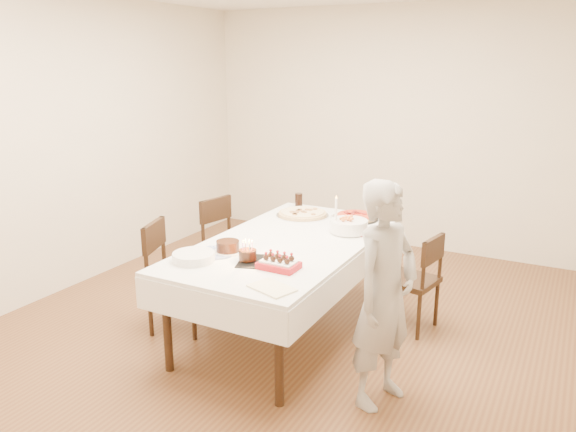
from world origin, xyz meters
The scene contains 22 objects.
floor centered at (0.00, 0.00, 0.00)m, with size 5.00×5.00×0.00m, color #57321E.
wall_back centered at (0.00, 2.50, 1.35)m, with size 4.50×0.04×2.70m, color beige.
wall_left centered at (-2.25, 0.00, 1.35)m, with size 0.04×5.00×2.70m, color beige.
dining_table centered at (0.02, -0.05, 0.38)m, with size 1.14×2.14×0.75m, color white.
chair_right_savory centered at (0.86, 0.45, 0.40)m, with size 0.41×0.41×0.80m, color black, non-canonical shape.
chair_left_savory centered at (-0.82, 0.39, 0.44)m, with size 0.45×0.45×0.88m, color black, non-canonical shape.
chair_left_dessert centered at (-0.76, -0.43, 0.44)m, with size 0.45×0.45×0.89m, color black, non-canonical shape.
person centered at (0.99, -0.63, 0.72)m, with size 0.52×0.34×1.43m, color #A6A09C.
pizza_white centered at (-0.21, 0.64, 0.77)m, with size 0.47×0.47×0.04m, color beige.
pizza_pepperoni centered at (0.25, 0.77, 0.77)m, with size 0.39×0.39×0.04m, color red.
red_placemat centered at (0.43, 0.41, 0.75)m, with size 0.21×0.21×0.01m, color #B21E1E.
pasta_bowl centered at (0.35, 0.37, 0.81)m, with size 0.30×0.30×0.10m, color white.
taper_candle centered at (0.26, 0.31, 0.91)m, with size 0.07×0.07×0.32m, color white.
shaker_pair centered at (0.16, 0.49, 0.79)m, with size 0.08×0.08×0.09m, color white, non-canonical shape.
cola_glass centered at (-0.39, 0.92, 0.82)m, with size 0.07×0.07×0.13m, color black.
layer_cake centered at (-0.24, -0.50, 0.79)m, with size 0.21×0.21×0.09m, color black.
cake_board centered at (0.07, -0.56, 0.75)m, with size 0.29×0.29×0.01m, color black.
birthday_cake centered at (-0.01, -0.59, 0.83)m, with size 0.12×0.12×0.14m, color #361C0E.
strawberry_box centered at (0.25, -0.61, 0.78)m, with size 0.27×0.18×0.07m, color #A11219, non-canonical shape.
box_lid centered at (0.38, -0.93, 0.75)m, with size 0.28×0.18×0.02m, color beige.
plate_stack centered at (-0.35, -0.76, 0.78)m, with size 0.29×0.29×0.06m, color white.
china_plate centered at (-0.31, -0.56, 0.76)m, with size 0.30×0.30×0.01m, color white.
Camera 1 is at (1.96, -3.70, 2.09)m, focal length 35.00 mm.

